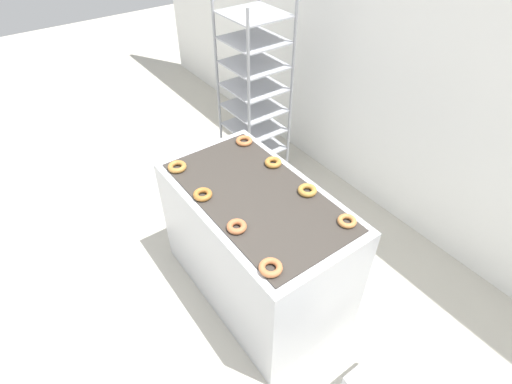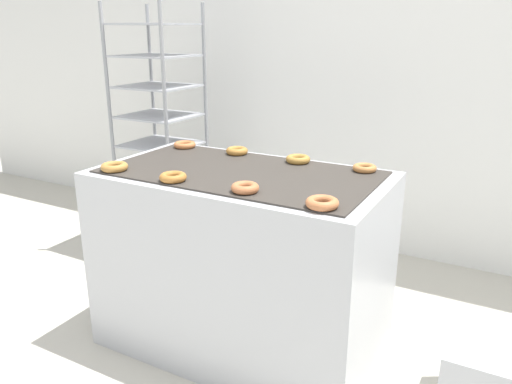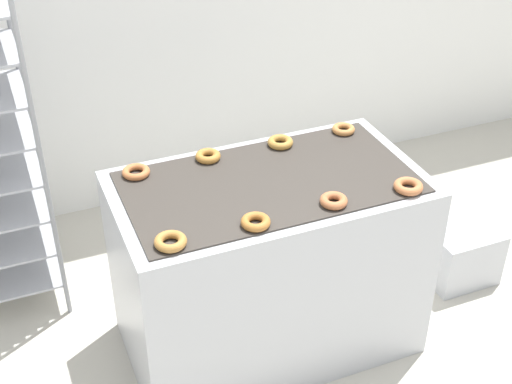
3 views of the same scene
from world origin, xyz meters
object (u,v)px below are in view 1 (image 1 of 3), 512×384
Objects in this scene: donut_near_left at (177,167)px; donut_far_midright at (307,190)px; baking_rack_cart at (254,97)px; donut_far_left at (244,141)px; fryer_machine at (256,245)px; donut_far_right at (347,221)px; donut_near_right at (271,268)px; donut_near_midright at (237,227)px; donut_near_midleft at (203,194)px; donut_far_midleft at (273,162)px.

donut_near_left and donut_far_midright have the same top height.
baking_rack_cart reaches higher than donut_far_left.
fryer_machine is 1.43m from baking_rack_cart.
donut_far_midright is at bearing 57.66° from fryer_machine.
baking_rack_cart reaches higher than donut_far_right.
fryer_machine is 10.89× the size of donut_near_right.
donut_far_left is (0.60, -0.52, 0.07)m from baking_rack_cart.
donut_far_right is at bearing 28.52° from fryer_machine.
donut_far_midright is (1.29, -0.52, 0.07)m from baking_rack_cart.
donut_near_right is (1.63, -1.07, 0.07)m from baking_rack_cart.
donut_near_midright is 0.34m from donut_near_right.
donut_far_midright is at bearing 121.93° from donut_near_right.
fryer_machine is at bearing -35.29° from baking_rack_cart.
donut_far_left reaches higher than fryer_machine.
fryer_machine is 11.43× the size of donut_near_midleft.
donut_near_midright is at bearing 176.24° from donut_near_right.
donut_near_midright is 0.63m from donut_far_right.
fryer_machine is 11.79× the size of donut_far_midleft.
fryer_machine is 11.78× the size of donut_near_midright.
donut_near_midleft is at bearing -122.63° from fryer_machine.
donut_near_midright reaches higher than fryer_machine.
donut_far_left is 1.06× the size of donut_far_midleft.
donut_far_left and donut_far_right have the same top height.
donut_near_right is at bearing -38.66° from donut_far_midleft.
donut_far_midleft is (0.34, 0.55, 0.00)m from donut_near_left.
fryer_machine is 0.78× the size of baking_rack_cart.
donut_near_midright is 0.96× the size of donut_far_midright.
donut_near_left and donut_near_midright have the same top height.
donut_far_midleft reaches higher than donut_near_midleft.
donut_near_midleft and donut_far_midright have the same top height.
donut_far_right is (0.50, 0.27, 0.48)m from fryer_machine.
donut_near_left is 0.69m from donut_near_midright.
donut_near_left is 1.09× the size of donut_near_midright.
baking_rack_cart is 1.70m from donut_far_right.
baking_rack_cart reaches higher than donut_far_midleft.
donut_near_right is at bearing -58.07° from donut_far_midright.
donut_near_midleft is at bearing -58.02° from donut_far_left.
donut_far_right is at bearing 28.04° from donut_near_left.
donut_near_midright is 0.94× the size of donut_far_left.
donut_far_right is at bearing 0.83° from donut_far_midright.
donut_near_right is 0.56m from donut_far_right.
donut_far_right is (0.33, 0.53, -0.00)m from donut_near_midright.
donut_near_midright and donut_near_right have the same top height.
fryer_machine is at bearing 27.56° from donut_near_left.
donut_near_midright is at bearing -39.13° from baking_rack_cart.
donut_near_midleft is at bearing -48.56° from baking_rack_cart.
donut_near_midright reaches higher than donut_far_left.
donut_near_left is 0.88m from donut_far_midright.
donut_far_midright is (0.35, 0.54, 0.00)m from donut_near_midleft.
donut_near_midleft is 0.87m from donut_far_right.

